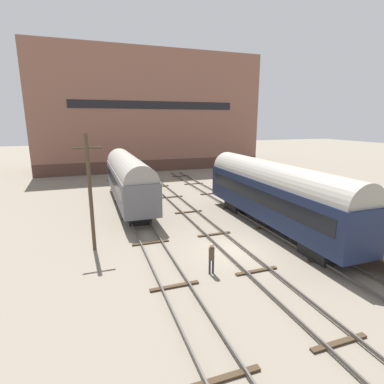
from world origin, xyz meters
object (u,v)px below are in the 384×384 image
at_px(train_car_grey, 128,177).
at_px(bench, 319,212).
at_px(person_worker, 212,256).
at_px(train_car_navy, 273,192).
at_px(utility_pole, 90,191).

xyz_separation_m(train_car_grey, bench, (12.95, -11.89, -1.41)).
bearing_deg(train_car_grey, person_worker, -81.44).
distance_m(train_car_grey, train_car_navy, 14.22).
xyz_separation_m(train_car_navy, utility_pole, (-13.41, 0.47, 0.96)).
relative_size(bench, person_worker, 0.77).
distance_m(bench, person_worker, 11.22).
height_order(bench, utility_pole, utility_pole).
xyz_separation_m(bench, utility_pole, (-16.67, 1.94, 2.49)).
bearing_deg(train_car_grey, train_car_navy, -47.07).
bearing_deg(person_worker, utility_pole, 137.31).
bearing_deg(person_worker, train_car_grey, 98.56).
bearing_deg(person_worker, train_car_navy, 34.90).
bearing_deg(train_car_navy, bench, -24.35).
bearing_deg(bench, person_worker, -161.00).
bearing_deg(bench, train_car_grey, 137.44).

